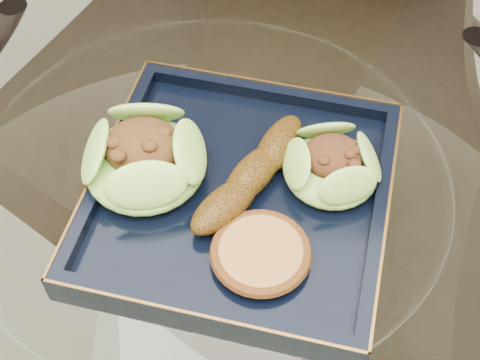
# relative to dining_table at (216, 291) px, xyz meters

# --- Properties ---
(dining_table) EXTENTS (1.13, 1.13, 0.77)m
(dining_table) POSITION_rel_dining_table_xyz_m (0.00, 0.00, 0.00)
(dining_table) COLOR white
(dining_table) RESTS_ON ground
(dining_chair) EXTENTS (0.49, 0.49, 0.91)m
(dining_chair) POSITION_rel_dining_table_xyz_m (0.02, 0.41, -0.09)
(dining_chair) COLOR black
(dining_chair) RESTS_ON ground
(navy_plate) EXTENTS (0.30, 0.30, 0.02)m
(navy_plate) POSITION_rel_dining_table_xyz_m (0.03, 0.01, 0.17)
(navy_plate) COLOR black
(navy_plate) RESTS_ON dining_table
(lettuce_wrap_left) EXTENTS (0.14, 0.14, 0.04)m
(lettuce_wrap_left) POSITION_rel_dining_table_xyz_m (-0.06, 0.02, 0.20)
(lettuce_wrap_left) COLOR #639B2D
(lettuce_wrap_left) RESTS_ON navy_plate
(lettuce_wrap_right) EXTENTS (0.10, 0.10, 0.03)m
(lettuce_wrap_right) POSITION_rel_dining_table_xyz_m (0.11, 0.03, 0.20)
(lettuce_wrap_right) COLOR #5F962B
(lettuce_wrap_right) RESTS_ON navy_plate
(roasted_plantain) EXTENTS (0.11, 0.15, 0.03)m
(roasted_plantain) POSITION_rel_dining_table_xyz_m (0.04, 0.02, 0.20)
(roasted_plantain) COLOR #563509
(roasted_plantain) RESTS_ON navy_plate
(crumb_patty) EXTENTS (0.08, 0.08, 0.01)m
(crumb_patty) POSITION_rel_dining_table_xyz_m (0.05, -0.06, 0.19)
(crumb_patty) COLOR #A46C36
(crumb_patty) RESTS_ON navy_plate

